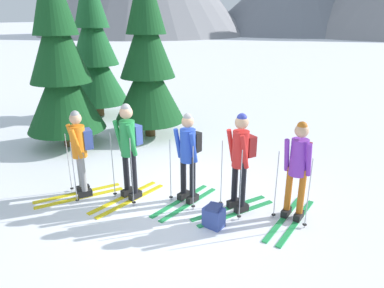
% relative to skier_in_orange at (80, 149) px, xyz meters
% --- Properties ---
extents(ground_plane, '(400.00, 400.00, 0.00)m').
position_rel_skier_in_orange_xyz_m(ground_plane, '(1.79, 0.55, -0.95)').
color(ground_plane, white).
extents(skier_in_orange, '(1.26, 1.49, 1.70)m').
position_rel_skier_in_orange_xyz_m(skier_in_orange, '(0.00, 0.00, 0.00)').
color(skier_in_orange, yellow).
rests_on(skier_in_orange, ground).
extents(skier_in_green, '(0.74, 1.65, 1.85)m').
position_rel_skier_in_orange_xyz_m(skier_in_green, '(0.90, 0.29, 0.11)').
color(skier_in_green, yellow).
rests_on(skier_in_green, ground).
extents(skier_in_blue, '(0.72, 1.58, 1.71)m').
position_rel_skier_in_orange_xyz_m(skier_in_blue, '(1.96, 0.60, 0.01)').
color(skier_in_blue, green).
rests_on(skier_in_blue, ground).
extents(skier_in_red, '(1.19, 1.51, 1.80)m').
position_rel_skier_in_orange_xyz_m(skier_in_red, '(2.91, 0.66, 0.07)').
color(skier_in_red, green).
rests_on(skier_in_red, ground).
extents(skier_in_purple, '(0.62, 1.71, 1.74)m').
position_rel_skier_in_orange_xyz_m(skier_in_purple, '(3.85, 0.77, 0.03)').
color(skier_in_purple, green).
rests_on(skier_in_purple, ground).
extents(pine_tree_near, '(2.00, 2.00, 4.84)m').
position_rel_skier_in_orange_xyz_m(pine_tree_near, '(-2.24, 2.09, 1.26)').
color(pine_tree_near, '#51381E').
rests_on(pine_tree_near, ground).
extents(pine_tree_mid, '(2.06, 2.06, 4.98)m').
position_rel_skier_in_orange_xyz_m(pine_tree_mid, '(-3.40, 4.92, 1.33)').
color(pine_tree_mid, '#51381E').
rests_on(pine_tree_mid, ground).
extents(pine_tree_far, '(1.99, 1.99, 4.82)m').
position_rel_skier_in_orange_xyz_m(pine_tree_far, '(-0.66, 3.70, 1.25)').
color(pine_tree_far, '#51381E').
rests_on(pine_tree_far, ground).
extents(backpack_on_snow_front, '(0.37, 0.31, 0.38)m').
position_rel_skier_in_orange_xyz_m(backpack_on_snow_front, '(2.70, -0.03, -0.77)').
color(backpack_on_snow_front, '#384C99').
rests_on(backpack_on_snow_front, ground).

